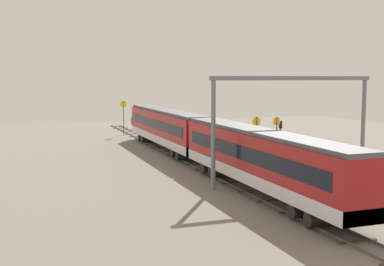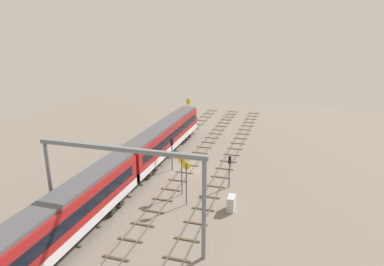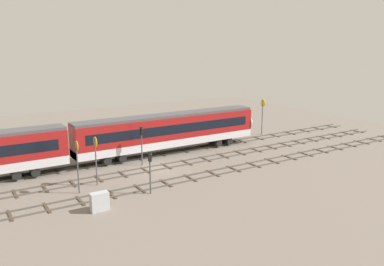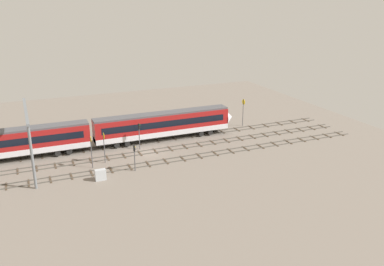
{
  "view_description": "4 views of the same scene",
  "coord_description": "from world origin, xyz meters",
  "px_view_note": "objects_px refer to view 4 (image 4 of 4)",
  "views": [
    {
      "loc": [
        -53.03,
        21.94,
        8.86
      ],
      "look_at": [
        4.29,
        1.4,
        1.97
      ],
      "focal_mm": 46.01,
      "sensor_mm": 36.0,
      "label": 1
    },
    {
      "loc": [
        -40.32,
        -12.73,
        17.88
      ],
      "look_at": [
        6.47,
        1.27,
        3.12
      ],
      "focal_mm": 31.56,
      "sensor_mm": 36.0,
      "label": 2
    },
    {
      "loc": [
        -18.86,
        -37.19,
        13.28
      ],
      "look_at": [
        6.69,
        3.18,
        2.59
      ],
      "focal_mm": 36.96,
      "sensor_mm": 36.0,
      "label": 3
    },
    {
      "loc": [
        -17.76,
        -60.4,
        24.28
      ],
      "look_at": [
        7.69,
        -0.32,
        2.4
      ],
      "focal_mm": 38.65,
      "sensor_mm": 36.0,
      "label": 4
    }
  ],
  "objects_px": {
    "signal_light_trackside_approach": "(135,154)",
    "relay_cabinet": "(101,175)",
    "speed_sign_near_foreground": "(243,108)",
    "signal_light_trackside_departure": "(139,133)",
    "speed_sign_far_trackside": "(104,143)",
    "speed_sign_mid_trackside": "(91,148)",
    "train": "(95,134)",
    "overhead_gantry": "(28,127)"
  },
  "relations": [
    {
      "from": "speed_sign_near_foreground",
      "to": "speed_sign_far_trackside",
      "type": "distance_m",
      "value": 29.64
    },
    {
      "from": "speed_sign_mid_trackside",
      "to": "relay_cabinet",
      "type": "distance_m",
      "value": 5.36
    },
    {
      "from": "train",
      "to": "speed_sign_mid_trackside",
      "type": "xyz_separation_m",
      "value": [
        -1.92,
        -7.66,
        0.48
      ]
    },
    {
      "from": "speed_sign_far_trackside",
      "to": "signal_light_trackside_departure",
      "type": "distance_m",
      "value": 7.36
    },
    {
      "from": "speed_sign_mid_trackside",
      "to": "speed_sign_far_trackside",
      "type": "relative_size",
      "value": 1.02
    },
    {
      "from": "overhead_gantry",
      "to": "relay_cabinet",
      "type": "xyz_separation_m",
      "value": [
        8.38,
        -7.91,
        -5.7
      ]
    },
    {
      "from": "speed_sign_mid_trackside",
      "to": "relay_cabinet",
      "type": "xyz_separation_m",
      "value": [
        0.25,
        -4.81,
        -2.35
      ]
    },
    {
      "from": "train",
      "to": "signal_light_trackside_approach",
      "type": "bearing_deg",
      "value": -72.45
    },
    {
      "from": "signal_light_trackside_departure",
      "to": "relay_cabinet",
      "type": "height_order",
      "value": "signal_light_trackside_departure"
    },
    {
      "from": "speed_sign_mid_trackside",
      "to": "speed_sign_far_trackside",
      "type": "distance_m",
      "value": 2.43
    },
    {
      "from": "speed_sign_far_trackside",
      "to": "signal_light_trackside_approach",
      "type": "distance_m",
      "value": 5.88
    },
    {
      "from": "overhead_gantry",
      "to": "train",
      "type": "bearing_deg",
      "value": 24.38
    },
    {
      "from": "speed_sign_far_trackside",
      "to": "speed_sign_near_foreground",
      "type": "bearing_deg",
      "value": 15.89
    },
    {
      "from": "train",
      "to": "signal_light_trackside_departure",
      "type": "distance_m",
      "value": 7.28
    },
    {
      "from": "speed_sign_near_foreground",
      "to": "speed_sign_mid_trackside",
      "type": "xyz_separation_m",
      "value": [
        -30.62,
        -9.31,
        -0.41
      ]
    },
    {
      "from": "train",
      "to": "overhead_gantry",
      "type": "height_order",
      "value": "overhead_gantry"
    },
    {
      "from": "relay_cabinet",
      "to": "train",
      "type": "bearing_deg",
      "value": 82.36
    },
    {
      "from": "overhead_gantry",
      "to": "speed_sign_far_trackside",
      "type": "height_order",
      "value": "overhead_gantry"
    },
    {
      "from": "speed_sign_far_trackside",
      "to": "overhead_gantry",
      "type": "bearing_deg",
      "value": 169.44
    },
    {
      "from": "overhead_gantry",
      "to": "signal_light_trackside_approach",
      "type": "distance_m",
      "value": 15.66
    },
    {
      "from": "overhead_gantry",
      "to": "speed_sign_far_trackside",
      "type": "bearing_deg",
      "value": -10.56
    },
    {
      "from": "train",
      "to": "speed_sign_near_foreground",
      "type": "distance_m",
      "value": 28.76
    },
    {
      "from": "speed_sign_near_foreground",
      "to": "speed_sign_far_trackside",
      "type": "relative_size",
      "value": 1.11
    },
    {
      "from": "speed_sign_mid_trackside",
      "to": "speed_sign_far_trackside",
      "type": "bearing_deg",
      "value": 29.51
    },
    {
      "from": "signal_light_trackside_approach",
      "to": "relay_cabinet",
      "type": "relative_size",
      "value": 2.52
    },
    {
      "from": "overhead_gantry",
      "to": "speed_sign_far_trackside",
      "type": "relative_size",
      "value": 3.11
    },
    {
      "from": "speed_sign_mid_trackside",
      "to": "relay_cabinet",
      "type": "bearing_deg",
      "value": -87.07
    },
    {
      "from": "speed_sign_mid_trackside",
      "to": "signal_light_trackside_approach",
      "type": "height_order",
      "value": "speed_sign_mid_trackside"
    },
    {
      "from": "signal_light_trackside_approach",
      "to": "relay_cabinet",
      "type": "xyz_separation_m",
      "value": [
        -5.23,
        -1.21,
        -1.83
      ]
    },
    {
      "from": "speed_sign_far_trackside",
      "to": "signal_light_trackside_approach",
      "type": "relative_size",
      "value": 1.21
    },
    {
      "from": "overhead_gantry",
      "to": "speed_sign_mid_trackside",
      "type": "distance_m",
      "value": 9.33
    },
    {
      "from": "speed_sign_near_foreground",
      "to": "relay_cabinet",
      "type": "height_order",
      "value": "speed_sign_near_foreground"
    },
    {
      "from": "signal_light_trackside_departure",
      "to": "overhead_gantry",
      "type": "bearing_deg",
      "value": -174.51
    },
    {
      "from": "signal_light_trackside_approach",
      "to": "signal_light_trackside_departure",
      "type": "bearing_deg",
      "value": 69.57
    },
    {
      "from": "signal_light_trackside_departure",
      "to": "train",
      "type": "bearing_deg",
      "value": 156.07
    },
    {
      "from": "overhead_gantry",
      "to": "relay_cabinet",
      "type": "relative_size",
      "value": 9.52
    },
    {
      "from": "train",
      "to": "speed_sign_far_trackside",
      "type": "xyz_separation_m",
      "value": [
        0.19,
        -6.47,
        0.5
      ]
    },
    {
      "from": "train",
      "to": "signal_light_trackside_approach",
      "type": "xyz_separation_m",
      "value": [
        3.56,
        -11.26,
        -0.04
      ]
    },
    {
      "from": "speed_sign_near_foreground",
      "to": "speed_sign_mid_trackside",
      "type": "distance_m",
      "value": 32.01
    },
    {
      "from": "speed_sign_far_trackside",
      "to": "speed_sign_mid_trackside",
      "type": "bearing_deg",
      "value": -150.49
    },
    {
      "from": "signal_light_trackside_departure",
      "to": "relay_cabinet",
      "type": "distance_m",
      "value": 12.82
    },
    {
      "from": "speed_sign_near_foreground",
      "to": "signal_light_trackside_departure",
      "type": "xyz_separation_m",
      "value": [
        -22.05,
        -4.6,
        -0.65
      ]
    }
  ]
}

